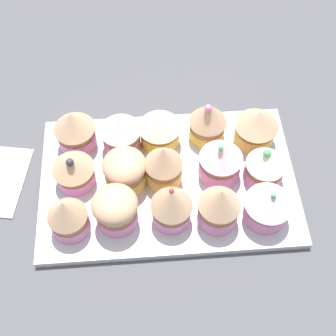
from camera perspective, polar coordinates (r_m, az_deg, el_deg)
name	(u,v)px	position (r cm, az deg, el deg)	size (l,w,h in cm)	color
ground_plane	(168,188)	(72.09, 0.00, -2.42)	(180.00, 180.00, 3.00)	#4C4C51
baking_tray	(168,181)	(70.28, 0.00, -1.57)	(38.21, 24.33, 1.20)	silver
cupcake_0	(67,215)	(64.15, -12.28, -5.70)	(5.54, 5.54, 7.22)	pink
cupcake_1	(116,209)	(63.91, -6.46, -5.00)	(6.37, 6.37, 6.47)	pink
cupcake_2	(172,205)	(63.05, 0.48, -4.55)	(5.85, 5.85, 7.88)	pink
cupcake_3	(219,205)	(63.41, 6.32, -4.59)	(5.90, 5.90, 7.80)	pink
cupcake_4	(268,204)	(65.15, 12.22, -4.38)	(6.69, 6.69, 6.87)	pink
cupcake_5	(73,169)	(68.24, -11.57, -0.09)	(6.19, 6.19, 6.59)	pink
cupcake_6	(125,168)	(67.34, -5.31, -0.01)	(6.32, 6.32, 6.15)	#EFC651
cupcake_7	(164,165)	(66.29, -0.55, 0.41)	(5.60, 5.60, 7.90)	#EFC651
cupcake_8	(221,159)	(67.59, 6.51, 1.12)	(6.38, 6.38, 7.64)	pink
cupcake_9	(266,165)	(68.65, 11.92, 0.37)	(5.89, 5.89, 6.83)	pink
cupcake_10	(74,129)	(71.71, -11.42, 4.77)	(6.29, 6.29, 7.26)	pink
cupcake_11	(120,131)	(70.36, -5.87, 4.54)	(6.29, 6.29, 7.29)	pink
cupcake_12	(160,127)	(70.57, -1.04, 5.10)	(6.56, 6.56, 7.16)	#EFC651
cupcake_13	(208,120)	(71.38, 4.93, 5.86)	(5.84, 5.84, 7.92)	#EFC651
cupcake_14	(256,126)	(72.20, 10.82, 5.09)	(6.74, 6.74, 6.74)	#EFC651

